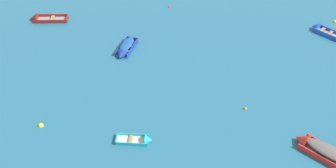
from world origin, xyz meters
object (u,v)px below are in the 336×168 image
(mooring_buoy_between_boats_right, at_px, (41,126))
(mooring_buoy_outer_edge, at_px, (170,7))
(rowboat_turquoise_distant_center, at_px, (142,140))
(mooring_buoy_trailing, at_px, (245,109))
(rowboat_red_near_right, at_px, (319,148))
(rowboat_deep_blue_foreground_center, at_px, (125,49))
(rowboat_maroon_near_camera, at_px, (41,19))
(rowboat_blue_center, at_px, (321,30))
(mooring_buoy_between_boats_left, at_px, (335,22))

(mooring_buoy_between_boats_right, bearing_deg, mooring_buoy_outer_edge, 48.71)
(rowboat_turquoise_distant_center, relative_size, mooring_buoy_trailing, 9.94)
(rowboat_red_near_right, distance_m, mooring_buoy_between_boats_right, 20.73)
(rowboat_red_near_right, relative_size, mooring_buoy_outer_edge, 15.95)
(rowboat_deep_blue_foreground_center, height_order, mooring_buoy_trailing, rowboat_deep_blue_foreground_center)
(rowboat_red_near_right, relative_size, rowboat_deep_blue_foreground_center, 1.27)
(rowboat_red_near_right, xyz_separation_m, mooring_buoy_trailing, (-3.34, 5.46, -0.37))
(rowboat_red_near_right, distance_m, mooring_buoy_outer_edge, 24.03)
(rowboat_turquoise_distant_center, distance_m, rowboat_maroon_near_camera, 21.14)
(mooring_buoy_trailing, bearing_deg, rowboat_red_near_right, -58.51)
(rowboat_red_near_right, xyz_separation_m, mooring_buoy_outer_edge, (-5.24, 23.45, -0.37))
(rowboat_blue_center, height_order, rowboat_red_near_right, rowboat_red_near_right)
(rowboat_maroon_near_camera, bearing_deg, mooring_buoy_between_boats_right, -89.65)
(rowboat_blue_center, bearing_deg, rowboat_turquoise_distant_center, -152.83)
(mooring_buoy_trailing, xyz_separation_m, mooring_buoy_between_boats_left, (14.60, 10.54, 0.00))
(mooring_buoy_outer_edge, bearing_deg, rowboat_maroon_near_camera, 178.77)
(rowboat_blue_center, distance_m, mooring_buoy_outer_edge, 16.52)
(rowboat_blue_center, relative_size, mooring_buoy_trailing, 12.32)
(rowboat_red_near_right, relative_size, mooring_buoy_between_boats_right, 10.79)
(rowboat_deep_blue_foreground_center, bearing_deg, mooring_buoy_trailing, -51.28)
(mooring_buoy_between_boats_left, bearing_deg, mooring_buoy_outer_edge, 155.67)
(rowboat_deep_blue_foreground_center, bearing_deg, mooring_buoy_outer_edge, 50.85)
(rowboat_deep_blue_foreground_center, relative_size, mooring_buoy_outer_edge, 12.58)
(mooring_buoy_trailing, bearing_deg, mooring_buoy_between_boats_right, 173.25)
(mooring_buoy_between_boats_right, xyz_separation_m, mooring_buoy_between_boats_left, (30.63, 8.64, 0.00))
(rowboat_blue_center, relative_size, mooring_buoy_between_boats_right, 8.39)
(rowboat_maroon_near_camera, bearing_deg, mooring_buoy_between_boats_left, -14.18)
(rowboat_red_near_right, bearing_deg, mooring_buoy_trailing, 121.49)
(rowboat_maroon_near_camera, bearing_deg, rowboat_blue_center, -17.93)
(mooring_buoy_trailing, bearing_deg, mooring_buoy_outer_edge, 96.02)
(mooring_buoy_trailing, bearing_deg, rowboat_turquoise_distant_center, -170.16)
(rowboat_deep_blue_foreground_center, xyz_separation_m, mooring_buoy_outer_edge, (6.31, 7.75, -0.33))
(rowboat_turquoise_distant_center, bearing_deg, rowboat_deep_blue_foreground_center, 87.28)
(rowboat_maroon_near_camera, bearing_deg, mooring_buoy_outer_edge, -1.23)
(rowboat_deep_blue_foreground_center, relative_size, mooring_buoy_between_boats_left, 8.12)
(rowboat_deep_blue_foreground_center, xyz_separation_m, rowboat_maroon_near_camera, (-7.92, 8.06, -0.14))
(rowboat_red_near_right, distance_m, mooring_buoy_trailing, 6.41)
(rowboat_blue_center, xyz_separation_m, rowboat_turquoise_distant_center, (-20.84, -10.70, -0.05))
(rowboat_turquoise_distant_center, distance_m, mooring_buoy_outer_edge, 20.69)
(mooring_buoy_between_boats_right, bearing_deg, mooring_buoy_between_boats_left, 15.75)
(rowboat_maroon_near_camera, bearing_deg, rowboat_red_near_right, -50.66)
(rowboat_red_near_right, height_order, mooring_buoy_between_boats_right, rowboat_red_near_right)
(mooring_buoy_trailing, height_order, mooring_buoy_between_boats_left, mooring_buoy_between_boats_left)
(rowboat_maroon_near_camera, bearing_deg, mooring_buoy_trailing, -48.60)
(rowboat_red_near_right, bearing_deg, mooring_buoy_between_boats_right, 159.21)
(rowboat_red_near_right, height_order, rowboat_maroon_near_camera, rowboat_red_near_right)
(rowboat_red_near_right, xyz_separation_m, rowboat_deep_blue_foreground_center, (-11.55, 15.70, -0.04))
(rowboat_turquoise_distant_center, xyz_separation_m, mooring_buoy_trailing, (8.77, 1.52, -0.14))
(rowboat_deep_blue_foreground_center, bearing_deg, rowboat_maroon_near_camera, 134.51)
(rowboat_red_near_right, bearing_deg, mooring_buoy_outer_edge, 102.59)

